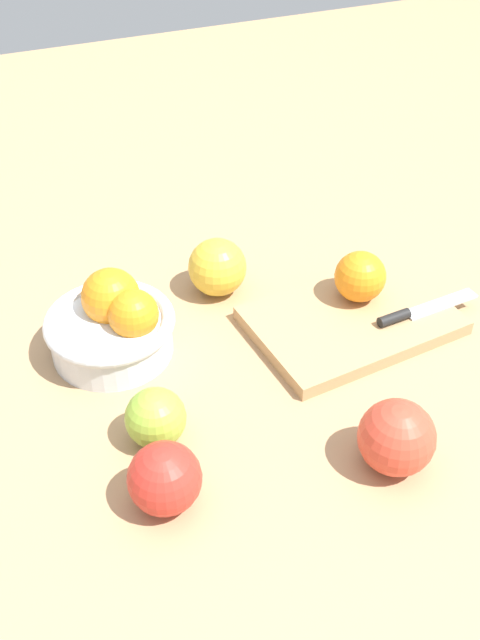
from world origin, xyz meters
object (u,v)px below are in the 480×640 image
cutting_board (351,320)px  apple_back_center (217,267)px  bowl (113,324)px  apple_front_right (397,437)px  knife (414,312)px  orange_on_board (360,277)px  apple_front_left_2 (156,418)px  apple_front_left (165,478)px

cutting_board → apple_back_center: apple_back_center is taller
bowl → apple_back_center: size_ratio=2.02×
cutting_board → apple_front_right: size_ratio=3.14×
cutting_board → apple_front_right: 0.23m
knife → orange_on_board: bearing=129.2°
cutting_board → apple_front_left_2: (-0.30, -0.09, 0.02)m
bowl → apple_back_center: bowl is taller
orange_on_board → apple_front_right: size_ratio=0.83×
orange_on_board → apple_front_left_2: size_ratio=1.01×
apple_front_left → knife: bearing=20.2°
cutting_board → knife: size_ratio=1.67×
bowl → apple_back_center: (0.16, 0.06, -0.00)m
knife → apple_back_center: 0.27m
knife → apple_front_left_2: 0.38m
apple_front_left_2 → apple_front_left: bearing=-101.3°
apple_front_right → apple_back_center: bearing=99.9°
bowl → apple_front_left: size_ratio=2.14×
apple_front_left_2 → bowl: bearing=90.8°
cutting_board → apple_front_left_2: bearing=-163.1°
knife → bowl: bearing=164.0°
apple_front_right → apple_back_center: apple_front_right is taller
apple_front_left_2 → apple_back_center: 0.28m
apple_back_center → bowl: bearing=-158.8°
orange_on_board → apple_front_left_2: orange_on_board is taller
apple_front_right → apple_back_center: 0.36m
cutting_board → apple_front_left: apple_front_left is taller
bowl → apple_front_right: bearing=-52.6°
knife → apple_front_left: apple_front_left is taller
apple_front_left_2 → apple_front_right: 0.26m
apple_front_left → apple_front_right: size_ratio=0.92×
orange_on_board → knife: orange_on_board is taller
cutting_board → apple_back_center: 0.20m
bowl → apple_front_left: bowl is taller
bowl → apple_front_right: 0.37m
cutting_board → apple_front_left: (-0.31, -0.18, 0.03)m
apple_back_center → apple_front_right: bearing=-80.1°
orange_on_board → apple_front_left: orange_on_board is taller
knife → apple_front_left: (-0.39, -0.14, 0.01)m
cutting_board → apple_front_left: 0.36m
cutting_board → apple_back_center: (-0.13, 0.14, 0.03)m
orange_on_board → apple_back_center: size_ratio=0.85×
knife → apple_front_left_2: bearing=-171.1°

